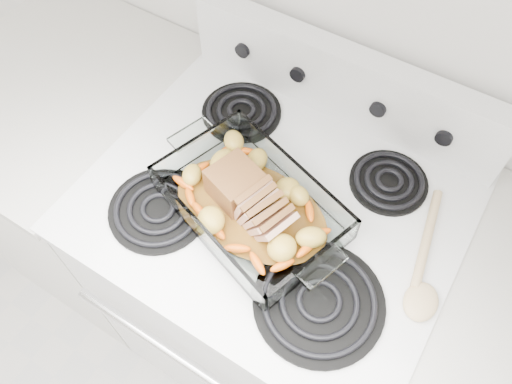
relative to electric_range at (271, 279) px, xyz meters
The scene contains 6 objects.
electric_range is the anchor object (origin of this frame).
counter_left 0.67m from the electric_range, behind, with size 0.58×0.68×0.93m.
baking_dish 0.49m from the electric_range, 109.39° to the right, with size 0.37×0.24×0.07m.
pork_roast 0.51m from the electric_range, 122.97° to the right, with size 0.19×0.09×0.08m.
roast_vegetables 0.49m from the electric_range, 131.96° to the right, with size 0.34×0.19×0.04m.
wooden_spoon 0.57m from the electric_range, ahead, with size 0.10×0.29×0.02m.
Camera 1 is at (0.27, 1.15, 1.84)m, focal length 35.00 mm.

